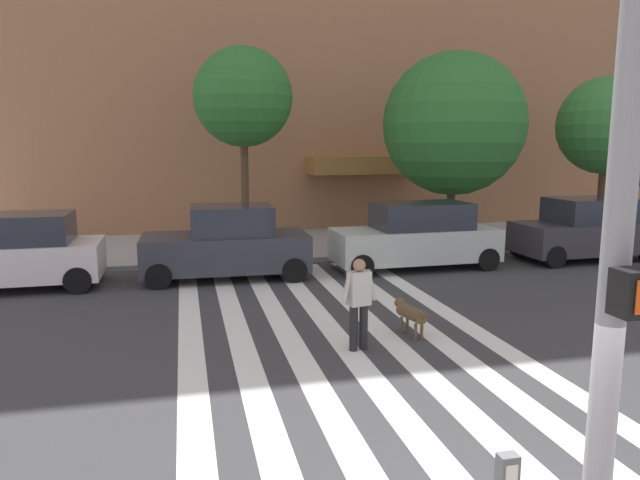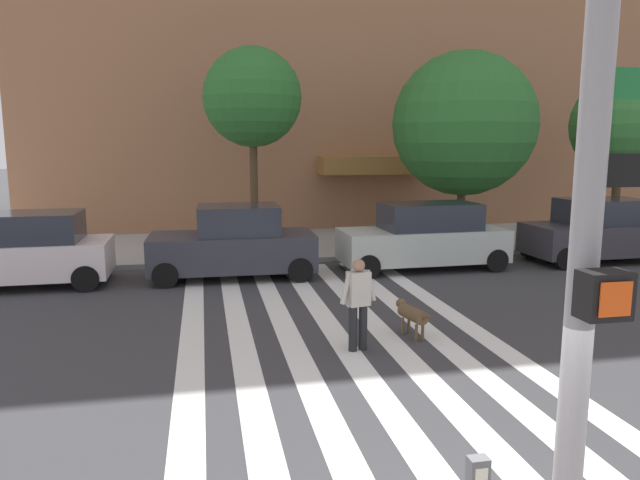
# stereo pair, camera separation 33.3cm
# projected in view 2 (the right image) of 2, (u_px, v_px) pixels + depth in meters

# --- Properties ---
(ground_plane) EXTENTS (160.00, 160.00, 0.00)m
(ground_plane) POSITION_uv_depth(u_px,v_px,m) (331.00, 333.00, 11.25)
(ground_plane) COLOR #353538
(sidewalk_far) EXTENTS (80.00, 6.00, 0.15)m
(sidewalk_far) POSITION_uv_depth(u_px,v_px,m) (272.00, 245.00, 20.61)
(sidewalk_far) COLOR #999896
(sidewalk_far) RESTS_ON ground_plane
(crosswalk_stripes) EXTENTS (5.85, 12.79, 0.01)m
(crosswalk_stripes) POSITION_uv_depth(u_px,v_px,m) (335.00, 333.00, 11.26)
(crosswalk_stripes) COLOR silver
(crosswalk_stripes) RESTS_ON ground_plane
(traffic_light_pole) EXTENTS (0.74, 0.46, 5.80)m
(traffic_light_pole) POSITION_uv_depth(u_px,v_px,m) (599.00, 159.00, 3.37)
(traffic_light_pole) COLOR gray
(traffic_light_pole) RESTS_ON sidewalk_near
(parked_car_near_curb) EXTENTS (4.25, 2.06, 1.89)m
(parked_car_near_curb) POSITION_uv_depth(u_px,v_px,m) (24.00, 251.00, 14.79)
(parked_car_near_curb) COLOR silver
(parked_car_near_curb) RESTS_ON ground_plane
(parked_car_behind_first) EXTENTS (4.43, 2.10, 1.96)m
(parked_car_behind_first) POSITION_uv_depth(u_px,v_px,m) (234.00, 244.00, 15.81)
(parked_car_behind_first) COLOR #30323B
(parked_car_behind_first) RESTS_ON ground_plane
(parked_car_third_in_line) EXTENTS (4.79, 1.99, 1.92)m
(parked_car_third_in_line) POSITION_uv_depth(u_px,v_px,m) (424.00, 237.00, 16.87)
(parked_car_third_in_line) COLOR #B2BEB5
(parked_car_third_in_line) RESTS_ON ground_plane
(parked_car_fourth_in_line) EXTENTS (4.33, 2.09, 1.93)m
(parked_car_fourth_in_line) POSITION_uv_depth(u_px,v_px,m) (598.00, 231.00, 17.96)
(parked_car_fourth_in_line) COLOR #343238
(parked_car_fourth_in_line) RESTS_ON ground_plane
(street_tree_nearest) EXTENTS (3.15, 3.15, 6.48)m
(street_tree_nearest) POSITION_uv_depth(u_px,v_px,m) (252.00, 98.00, 18.63)
(street_tree_nearest) COLOR #4C3823
(street_tree_nearest) RESTS_ON sidewalk_far
(street_tree_middle) EXTENTS (4.68, 4.68, 6.42)m
(street_tree_middle) POSITION_uv_depth(u_px,v_px,m) (464.00, 124.00, 19.07)
(street_tree_middle) COLOR #4C3823
(street_tree_middle) RESTS_ON sidewalk_far
(street_tree_further) EXTENTS (3.43, 3.43, 5.79)m
(street_tree_further) POSITION_uv_depth(u_px,v_px,m) (621.00, 125.00, 20.22)
(street_tree_further) COLOR #4C3823
(street_tree_further) RESTS_ON sidewalk_far
(pedestrian_dog_walker) EXTENTS (0.71, 0.32, 1.64)m
(pedestrian_dog_walker) POSITION_uv_depth(u_px,v_px,m) (358.00, 299.00, 10.17)
(pedestrian_dog_walker) COLOR black
(pedestrian_dog_walker) RESTS_ON ground_plane
(dog_on_leash) EXTENTS (0.41, 1.07, 0.65)m
(dog_on_leash) POSITION_uv_depth(u_px,v_px,m) (411.00, 314.00, 11.00)
(dog_on_leash) COLOR brown
(dog_on_leash) RESTS_ON ground_plane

